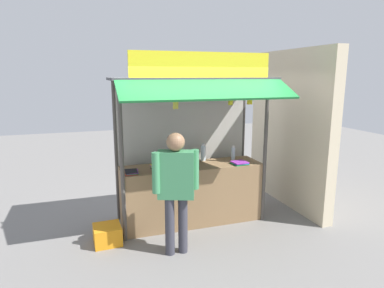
# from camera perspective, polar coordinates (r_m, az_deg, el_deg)

# --- Properties ---
(ground_plane) EXTENTS (20.00, 20.00, 0.00)m
(ground_plane) POSITION_cam_1_polar(r_m,az_deg,el_deg) (5.71, 0.00, -13.02)
(ground_plane) COLOR slate
(stall_counter) EXTENTS (2.28, 0.63, 0.96)m
(stall_counter) POSITION_cam_1_polar(r_m,az_deg,el_deg) (5.52, 0.00, -8.48)
(stall_counter) COLOR olive
(stall_counter) RESTS_ON ground
(stall_structure) EXTENTS (2.48, 1.53, 2.70)m
(stall_structure) POSITION_cam_1_polar(r_m,az_deg,el_deg) (5.36, -0.44, 3.64)
(stall_structure) COLOR #4C4742
(stall_structure) RESTS_ON ground
(water_bottle_back_right) EXTENTS (0.07, 0.07, 0.24)m
(water_bottle_back_right) POSITION_cam_1_polar(r_m,az_deg,el_deg) (5.36, -6.31, -2.57)
(water_bottle_back_right) COLOR silver
(water_bottle_back_right) RESTS_ON stall_counter
(water_bottle_front_left) EXTENTS (0.07, 0.07, 0.24)m
(water_bottle_front_left) POSITION_cam_1_polar(r_m,az_deg,el_deg) (5.76, 7.06, -1.56)
(water_bottle_front_left) COLOR silver
(water_bottle_front_left) RESTS_ON stall_counter
(water_bottle_front_right) EXTENTS (0.08, 0.08, 0.29)m
(water_bottle_front_right) POSITION_cam_1_polar(r_m,az_deg,el_deg) (5.64, 1.94, -1.48)
(water_bottle_front_right) COLOR silver
(water_bottle_front_right) RESTS_ON stall_counter
(water_bottle_back_left) EXTENTS (0.08, 0.08, 0.28)m
(water_bottle_back_left) POSITION_cam_1_polar(r_m,az_deg,el_deg) (5.28, -3.12, -2.46)
(water_bottle_back_left) COLOR silver
(water_bottle_back_left) RESTS_ON stall_counter
(magazine_stack_center) EXTENTS (0.26, 0.26, 0.04)m
(magazine_stack_center) POSITION_cam_1_polar(r_m,az_deg,el_deg) (5.49, 8.15, -3.21)
(magazine_stack_center) COLOR green
(magazine_stack_center) RESTS_ON stall_counter
(magazine_stack_rear_center) EXTENTS (0.22, 0.27, 0.04)m
(magazine_stack_rear_center) POSITION_cam_1_polar(r_m,az_deg,el_deg) (5.02, -10.27, -4.72)
(magazine_stack_rear_center) COLOR red
(magazine_stack_rear_center) RESTS_ON stall_counter
(magazine_stack_far_right) EXTENTS (0.23, 0.33, 0.09)m
(magazine_stack_far_right) POSITION_cam_1_polar(r_m,az_deg,el_deg) (5.05, -5.70, -4.23)
(magazine_stack_far_right) COLOR red
(magazine_stack_far_right) RESTS_ON stall_counter
(magazine_stack_mid_left) EXTENTS (0.20, 0.27, 0.08)m
(magazine_stack_mid_left) POSITION_cam_1_polar(r_m,az_deg,el_deg) (5.36, -0.48, -3.23)
(magazine_stack_mid_left) COLOR black
(magazine_stack_mid_left) RESTS_ON stall_counter
(banana_bunch_inner_right) EXTENTS (0.12, 0.12, 0.28)m
(banana_bunch_inner_right) POSITION_cam_1_polar(r_m,az_deg,el_deg) (5.12, 9.85, 7.56)
(banana_bunch_inner_right) COLOR #332D23
(banana_bunch_leftmost) EXTENTS (0.10, 0.10, 0.31)m
(banana_bunch_leftmost) POSITION_cam_1_polar(r_m,az_deg,el_deg) (4.69, -2.83, 6.81)
(banana_bunch_leftmost) COLOR #332D23
(banana_bunch_inner_left) EXTENTS (0.09, 0.09, 0.28)m
(banana_bunch_inner_left) POSITION_cam_1_polar(r_m,az_deg,el_deg) (4.98, 6.64, 7.41)
(banana_bunch_inner_left) COLOR #332D23
(vendor_person) EXTENTS (0.63, 0.35, 1.67)m
(vendor_person) POSITION_cam_1_polar(r_m,az_deg,el_deg) (4.40, -2.76, -6.62)
(vendor_person) COLOR #383842
(vendor_person) RESTS_ON ground
(plastic_crate) EXTENTS (0.40, 0.40, 0.27)m
(plastic_crate) POSITION_cam_1_polar(r_m,az_deg,el_deg) (5.12, -14.26, -14.78)
(plastic_crate) COLOR orange
(plastic_crate) RESTS_ON ground
(neighbour_wall) EXTENTS (0.20, 2.40, 2.83)m
(neighbour_wall) POSITION_cam_1_polar(r_m,az_deg,el_deg) (6.43, 16.23, 2.55)
(neighbour_wall) COLOR beige
(neighbour_wall) RESTS_ON ground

